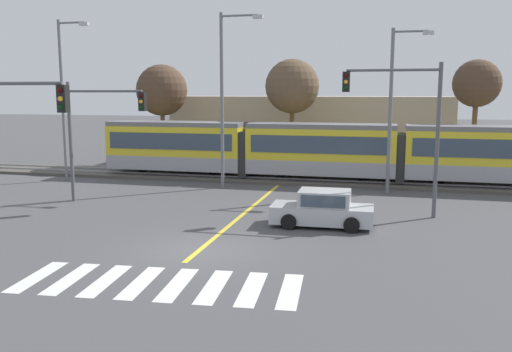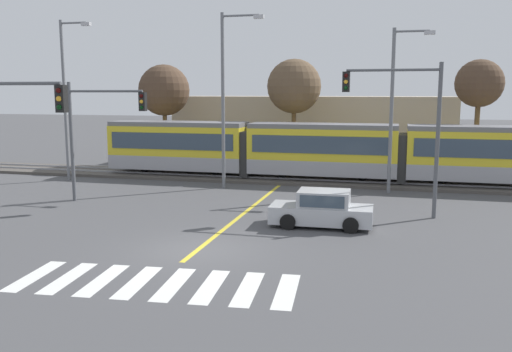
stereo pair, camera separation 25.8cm
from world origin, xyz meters
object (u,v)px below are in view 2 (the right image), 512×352
(traffic_light_mid_left, at_px, (96,123))
(bare_tree_far_west, at_px, (164,91))
(sedan_crossing, at_px, (322,210))
(street_lamp_centre, at_px, (227,91))
(street_lamp_east, at_px, (395,101))
(traffic_light_near_left, at_px, (5,134))
(light_rail_tram, at_px, (322,149))
(bare_tree_east, at_px, (479,84))
(bare_tree_west, at_px, (294,87))
(traffic_light_mid_right, at_px, (406,115))
(street_lamp_west, at_px, (67,92))

(traffic_light_mid_left, relative_size, bare_tree_far_west, 0.80)
(sedan_crossing, bearing_deg, street_lamp_centre, 130.21)
(street_lamp_centre, bearing_deg, street_lamp_east, 4.35)
(bare_tree_far_west, bearing_deg, street_lamp_centre, -46.71)
(traffic_light_near_left, bearing_deg, light_rail_tram, 63.81)
(traffic_light_mid_left, bearing_deg, street_lamp_centre, 48.10)
(bare_tree_east, bearing_deg, bare_tree_west, 178.46)
(light_rail_tram, xyz_separation_m, bare_tree_east, (9.33, 3.88, 3.96))
(traffic_light_near_left, bearing_deg, street_lamp_east, 48.80)
(light_rail_tram, relative_size, bare_tree_west, 3.59)
(street_lamp_east, bearing_deg, bare_tree_far_west, 157.10)
(bare_tree_far_west, bearing_deg, bare_tree_west, -0.20)
(street_lamp_east, bearing_deg, traffic_light_near_left, -131.20)
(light_rail_tram, bearing_deg, traffic_light_near_left, -116.19)
(bare_tree_far_west, bearing_deg, light_rail_tram, -18.94)
(traffic_light_mid_left, relative_size, bare_tree_west, 0.77)
(light_rail_tram, height_order, street_lamp_centre, street_lamp_centre)
(sedan_crossing, height_order, street_lamp_east, street_lamp_east)
(traffic_light_mid_right, bearing_deg, street_lamp_east, 95.04)
(street_lamp_east, relative_size, bare_tree_east, 1.17)
(street_lamp_centre, height_order, street_lamp_east, street_lamp_centre)
(traffic_light_near_left, bearing_deg, traffic_light_mid_right, 33.79)
(street_lamp_east, xyz_separation_m, bare_tree_west, (-6.85, 6.98, 0.86))
(light_rail_tram, relative_size, street_lamp_centre, 2.83)
(light_rail_tram, xyz_separation_m, street_lamp_west, (-15.52, -3.27, 3.47))
(sedan_crossing, distance_m, traffic_light_mid_left, 12.23)
(traffic_light_mid_left, xyz_separation_m, bare_tree_west, (7.49, 13.28, 1.88))
(street_lamp_west, height_order, street_lamp_centre, street_lamp_centre)
(traffic_light_mid_left, relative_size, bare_tree_east, 0.80)
(bare_tree_east, bearing_deg, light_rail_tram, -157.41)
(street_lamp_west, relative_size, bare_tree_far_west, 1.31)
(traffic_light_mid_left, height_order, traffic_light_mid_right, traffic_light_mid_right)
(street_lamp_east, distance_m, bare_tree_west, 9.82)
(street_lamp_east, bearing_deg, light_rail_tram, 146.89)
(sedan_crossing, bearing_deg, bare_tree_west, 104.82)
(sedan_crossing, bearing_deg, traffic_light_mid_right, 39.85)
(street_lamp_west, xyz_separation_m, street_lamp_centre, (10.45, -0.22, 0.07))
(sedan_crossing, xyz_separation_m, bare_tree_west, (-4.09, 15.44, 5.19))
(street_lamp_centre, xyz_separation_m, bare_tree_west, (2.47, 7.69, 0.30))
(street_lamp_west, distance_m, bare_tree_west, 14.93)
(traffic_light_mid_right, bearing_deg, street_lamp_centre, 152.94)
(traffic_light_near_left, height_order, street_lamp_east, street_lamp_east)
(traffic_light_mid_right, distance_m, traffic_light_near_left, 16.06)
(light_rail_tram, height_order, sedan_crossing, light_rail_tram)
(street_lamp_east, height_order, bare_tree_far_west, street_lamp_east)
(traffic_light_mid_right, bearing_deg, bare_tree_west, 120.07)
(sedan_crossing, height_order, bare_tree_west, bare_tree_west)
(street_lamp_centre, bearing_deg, sedan_crossing, -49.79)
(sedan_crossing, height_order, street_lamp_centre, street_lamp_centre)
(traffic_light_mid_left, xyz_separation_m, traffic_light_mid_right, (14.85, 0.57, 0.53))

